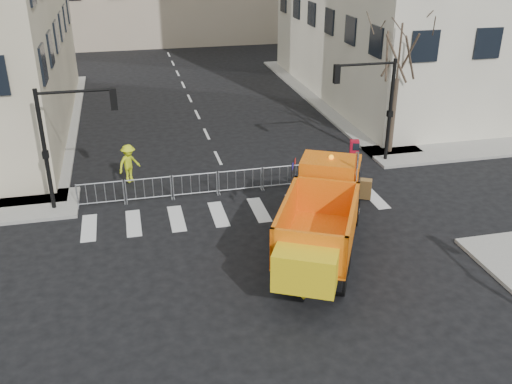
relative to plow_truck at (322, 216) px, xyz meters
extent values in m
plane|color=black|center=(-2.05, -1.32, -1.65)|extent=(120.00, 120.00, 0.00)
cube|color=gray|center=(-2.05, 7.18, -1.58)|extent=(64.00, 5.00, 0.15)
cylinder|color=black|center=(-10.05, 6.18, 1.05)|extent=(0.18, 0.18, 5.40)
cylinder|color=black|center=(6.45, 8.18, 1.05)|extent=(0.18, 0.18, 5.40)
cube|color=black|center=(0.10, 0.20, -0.72)|extent=(5.22, 7.30, 0.44)
cylinder|color=black|center=(0.35, 2.93, -1.11)|extent=(0.80, 1.11, 1.08)
cylinder|color=black|center=(2.18, 1.99, -1.11)|extent=(0.80, 1.11, 1.08)
cylinder|color=black|center=(-1.39, -0.46, -1.11)|extent=(0.80, 1.11, 1.08)
cylinder|color=black|center=(0.43, -1.40, -1.11)|extent=(0.80, 1.11, 1.08)
cylinder|color=black|center=(-1.98, -1.60, -1.11)|extent=(0.80, 1.11, 1.08)
cylinder|color=black|center=(-0.15, -2.54, -1.11)|extent=(0.80, 1.11, 1.08)
cube|color=orange|center=(1.53, 2.99, -0.04)|extent=(2.54, 2.33, 0.98)
cube|color=orange|center=(0.95, 1.85, 0.55)|extent=(2.72, 2.42, 1.76)
cylinder|color=silver|center=(1.53, 0.73, 0.89)|extent=(0.14, 0.14, 2.35)
cube|color=orange|center=(-0.52, -1.02, 0.30)|extent=(4.14, 4.95, 1.62)
cube|color=yellow|center=(-1.73, -3.37, 0.01)|extent=(2.19, 1.76, 1.27)
cube|color=brown|center=(2.29, 4.47, -1.02)|extent=(3.05, 1.93, 1.10)
imported|color=black|center=(1.42, 4.85, -0.77)|extent=(0.76, 0.74, 1.76)
imported|color=black|center=(1.92, 4.34, -0.75)|extent=(1.01, 0.86, 1.81)
imported|color=black|center=(2.48, 5.68, -0.80)|extent=(0.81, 1.09, 1.71)
imported|color=#D4E51B|center=(-6.71, 8.26, -0.58)|extent=(1.37, 1.28, 1.85)
cube|color=#B30D23|center=(4.72, 8.34, -0.95)|extent=(0.55, 0.52, 1.10)
camera|label=1|loc=(-6.59, -17.44, 9.57)|focal=40.00mm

